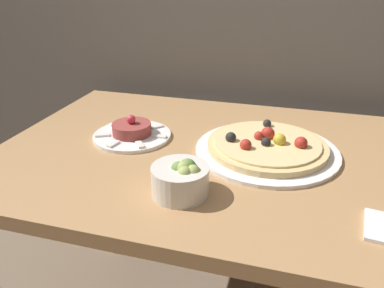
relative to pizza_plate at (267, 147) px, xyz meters
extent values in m
cube|color=#AD7F51|center=(-0.12, -0.03, -0.03)|extent=(1.18, 0.79, 0.03)
cylinder|color=#AD7F51|center=(-0.65, 0.30, -0.40)|extent=(0.06, 0.06, 0.70)
cylinder|color=#AD7F51|center=(0.41, 0.30, -0.40)|extent=(0.06, 0.06, 0.70)
cylinder|color=white|center=(0.00, 0.00, -0.01)|extent=(0.37, 0.37, 0.01)
cylinder|color=#E5C17F|center=(0.00, 0.00, 0.00)|extent=(0.31, 0.31, 0.02)
cylinder|color=beige|center=(0.00, 0.00, 0.01)|extent=(0.27, 0.27, 0.01)
sphere|color=gold|center=(0.03, 0.00, 0.03)|extent=(0.03, 0.03, 0.03)
sphere|color=#B22D23|center=(0.08, -0.01, 0.03)|extent=(0.03, 0.03, 0.03)
sphere|color=black|center=(-0.01, 0.10, 0.02)|extent=(0.02, 0.02, 0.02)
sphere|color=#B22D23|center=(-0.02, 0.01, 0.02)|extent=(0.03, 0.03, 0.03)
sphere|color=#B22D23|center=(-0.05, -0.06, 0.02)|extent=(0.03, 0.03, 0.03)
sphere|color=#B22D23|center=(0.00, 0.03, 0.03)|extent=(0.04, 0.04, 0.04)
sphere|color=black|center=(-0.09, -0.02, 0.02)|extent=(0.03, 0.03, 0.03)
sphere|color=black|center=(0.00, -0.02, 0.02)|extent=(0.03, 0.03, 0.03)
cylinder|color=white|center=(-0.38, -0.01, -0.01)|extent=(0.22, 0.22, 0.01)
cylinder|color=#933D38|center=(-0.38, -0.01, 0.01)|extent=(0.11, 0.11, 0.03)
sphere|color=#E0384C|center=(-0.38, -0.01, 0.04)|extent=(0.03, 0.03, 0.03)
cube|color=white|center=(-0.30, -0.01, 0.00)|extent=(0.04, 0.02, 0.01)
cube|color=white|center=(-0.33, 0.06, 0.00)|extent=(0.04, 0.04, 0.01)
cube|color=white|center=(-0.40, 0.07, 0.00)|extent=(0.02, 0.04, 0.01)
cube|color=white|center=(-0.45, 0.03, 0.00)|extent=(0.04, 0.03, 0.01)
cube|color=white|center=(-0.45, -0.04, 0.00)|extent=(0.04, 0.03, 0.01)
cube|color=white|center=(-0.40, -0.09, 0.00)|extent=(0.02, 0.04, 0.01)
cube|color=white|center=(-0.33, -0.07, 0.00)|extent=(0.04, 0.04, 0.01)
cylinder|color=silver|center=(-0.16, -0.25, 0.02)|extent=(0.12, 0.12, 0.06)
sphere|color=#668E42|center=(-0.14, -0.24, 0.04)|extent=(0.04, 0.04, 0.04)
sphere|color=#668E42|center=(-0.16, -0.25, 0.04)|extent=(0.03, 0.03, 0.03)
sphere|color=#A3B25B|center=(-0.13, -0.25, 0.04)|extent=(0.03, 0.03, 0.03)
sphere|color=#A3B25B|center=(-0.15, -0.25, 0.04)|extent=(0.04, 0.04, 0.04)
sphere|color=#A3B25B|center=(-0.14, -0.26, 0.04)|extent=(0.03, 0.03, 0.03)
camera|label=1|loc=(0.05, -0.90, 0.42)|focal=35.00mm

